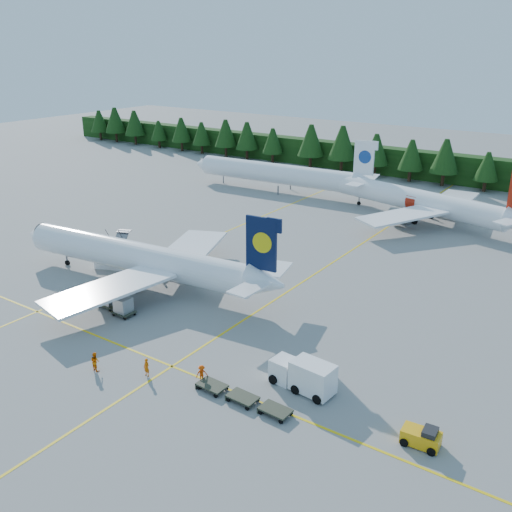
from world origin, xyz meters
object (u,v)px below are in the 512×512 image
Objects in this scene: airliner_navy at (132,257)px; airstairs at (114,260)px; service_truck at (302,374)px; baggage_tug at (422,437)px; airliner_red at (413,200)px.

airliner_navy reaches higher than airstairs.
service_truck is 11.12m from baggage_tug.
airliner_red is at bearing 107.13° from baggage_tug.
airliner_red reaches higher than service_truck.
airstairs is 1.09× the size of service_truck.
airstairs reaches higher than baggage_tug.
airliner_navy reaches higher than airliner_red.
airliner_navy is at bearing -98.26° from airliner_red.
airliner_navy reaches higher than baggage_tug.
airstairs is 47.48m from baggage_tug.
airliner_red is 55.25m from service_truck.
airliner_navy reaches higher than service_truck.
airstairs is (-24.68, -43.73, -2.39)m from airliner_red.
service_truck is (28.95, -8.37, -1.91)m from airliner_navy.
baggage_tug is at bearing -2.41° from service_truck.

